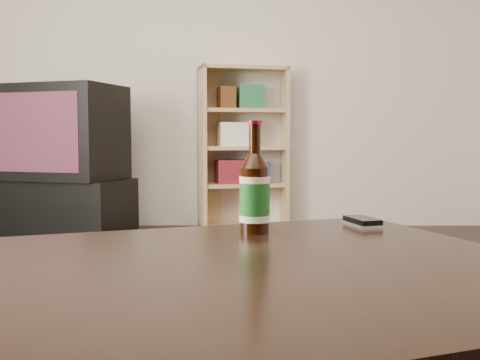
{
  "coord_description": "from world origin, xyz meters",
  "views": [
    {
      "loc": [
        0.43,
        -1.44,
        0.69
      ],
      "look_at": [
        0.42,
        -0.3,
        0.61
      ],
      "focal_mm": 42.0,
      "sensor_mm": 36.0,
      "label": 1
    }
  ],
  "objects_px": {
    "tv_stand": "(59,207)",
    "coffee_table": "(110,323)",
    "bookshelf": "(241,145)",
    "beer_bottle": "(255,193)",
    "tv": "(57,133)",
    "phone": "(362,222)"
  },
  "relations": [
    {
      "from": "tv_stand",
      "to": "bookshelf",
      "type": "distance_m",
      "value": 1.44
    },
    {
      "from": "tv_stand",
      "to": "beer_bottle",
      "type": "distance_m",
      "value": 3.17
    },
    {
      "from": "bookshelf",
      "to": "coffee_table",
      "type": "xyz_separation_m",
      "value": [
        -0.18,
        -3.6,
        -0.21
      ]
    },
    {
      "from": "beer_bottle",
      "to": "tv",
      "type": "bearing_deg",
      "value": 115.21
    },
    {
      "from": "tv_stand",
      "to": "coffee_table",
      "type": "height_order",
      "value": "coffee_table"
    },
    {
      "from": "phone",
      "to": "coffee_table",
      "type": "bearing_deg",
      "value": -150.44
    },
    {
      "from": "tv",
      "to": "coffee_table",
      "type": "distance_m",
      "value": 3.42
    },
    {
      "from": "bookshelf",
      "to": "tv_stand",
      "type": "bearing_deg",
      "value": -175.99
    },
    {
      "from": "tv_stand",
      "to": "coffee_table",
      "type": "xyz_separation_m",
      "value": [
        1.13,
        -3.21,
        0.23
      ]
    },
    {
      "from": "tv",
      "to": "coffee_table",
      "type": "xyz_separation_m",
      "value": [
        1.13,
        -3.21,
        -0.3
      ]
    },
    {
      "from": "coffee_table",
      "to": "tv_stand",
      "type": "bearing_deg",
      "value": 109.34
    },
    {
      "from": "tv_stand",
      "to": "bookshelf",
      "type": "xyz_separation_m",
      "value": [
        1.31,
        0.39,
        0.44
      ]
    },
    {
      "from": "coffee_table",
      "to": "phone",
      "type": "distance_m",
      "value": 0.65
    },
    {
      "from": "coffee_table",
      "to": "beer_bottle",
      "type": "relative_size",
      "value": 6.7
    },
    {
      "from": "beer_bottle",
      "to": "phone",
      "type": "distance_m",
      "value": 0.27
    },
    {
      "from": "tv",
      "to": "beer_bottle",
      "type": "height_order",
      "value": "tv"
    },
    {
      "from": "bookshelf",
      "to": "coffee_table",
      "type": "distance_m",
      "value": 3.61
    },
    {
      "from": "tv_stand",
      "to": "phone",
      "type": "distance_m",
      "value": 3.19
    },
    {
      "from": "tv_stand",
      "to": "bookshelf",
      "type": "height_order",
      "value": "bookshelf"
    },
    {
      "from": "coffee_table",
      "to": "tv",
      "type": "bearing_deg",
      "value": 109.35
    },
    {
      "from": "bookshelf",
      "to": "beer_bottle",
      "type": "height_order",
      "value": "bookshelf"
    },
    {
      "from": "tv_stand",
      "to": "coffee_table",
      "type": "bearing_deg",
      "value": -52.75
    }
  ]
}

